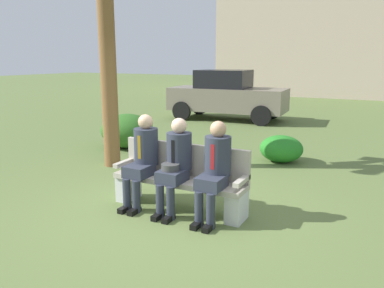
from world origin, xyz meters
The scene contains 8 objects.
ground_plane centered at (0.00, 0.00, 0.00)m, with size 80.00×80.00×0.00m, color #5B6F3A.
park_bench centered at (0.03, 0.23, 0.42)m, with size 1.91×0.44×0.90m.
seated_man_left centered at (-0.50, 0.10, 0.72)m, with size 0.34×0.72×1.29m.
seated_man_middle centered at (0.03, 0.10, 0.71)m, with size 0.34×0.72×1.28m.
seated_man_right centered at (0.60, 0.10, 0.72)m, with size 0.34×0.72×1.28m.
shrub_near_bench centered at (-2.90, 2.92, 0.40)m, with size 1.27×1.16×0.79m, color #306823.
shrub_mid_lawn centered at (0.64, 3.31, 0.27)m, with size 0.87×0.79×0.54m, color #267E24.
parked_car_near centered at (-2.45, 7.90, 0.84)m, with size 3.99×1.90×1.68m.
Camera 1 is at (2.49, -4.16, 2.05)m, focal length 35.66 mm.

